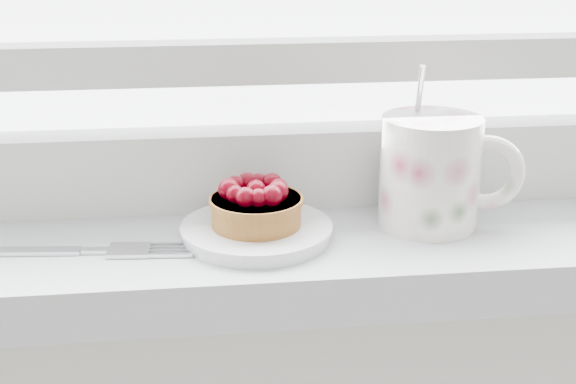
{
  "coord_description": "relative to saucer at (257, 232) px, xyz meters",
  "views": [
    {
      "loc": [
        -0.09,
        1.28,
        1.2
      ],
      "look_at": [
        -0.01,
        1.88,
        0.98
      ],
      "focal_mm": 50.0,
      "sensor_mm": 36.0,
      "label": 1
    }
  ],
  "objects": [
    {
      "name": "saucer",
      "position": [
        0.0,
        0.0,
        0.0
      ],
      "size": [
        0.12,
        0.12,
        0.01
      ],
      "primitive_type": "cylinder",
      "color": "silver",
      "rests_on": "windowsill"
    },
    {
      "name": "raspberry_tart",
      "position": [
        -0.0,
        0.0,
        0.02
      ],
      "size": [
        0.08,
        0.08,
        0.04
      ],
      "color": "brown",
      "rests_on": "saucer"
    },
    {
      "name": "floral_mug",
      "position": [
        0.15,
        0.01,
        0.04
      ],
      "size": [
        0.13,
        0.1,
        0.13
      ],
      "color": "white",
      "rests_on": "windowsill"
    },
    {
      "name": "fork",
      "position": [
        -0.16,
        -0.01,
        -0.0
      ],
      "size": [
        0.21,
        0.04,
        0.0
      ],
      "color": "silver",
      "rests_on": "windowsill"
    }
  ]
}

